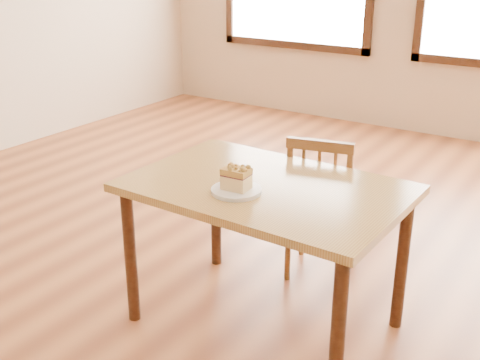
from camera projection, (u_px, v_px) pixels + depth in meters
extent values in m
plane|color=#9E582E|center=(238.00, 355.00, 2.80)|extent=(8.00, 8.00, 0.00)
cube|color=#381E0F|center=(294.00, 45.00, 6.58)|extent=(1.76, 0.06, 0.08)
cube|color=#A78541|center=(266.00, 188.00, 2.79)|extent=(1.28, 0.87, 0.04)
cylinder|color=#381E0F|center=(131.00, 257.00, 2.95)|extent=(0.06, 0.06, 0.71)
cylinder|color=#381E0F|center=(338.00, 335.00, 2.36)|extent=(0.06, 0.06, 0.71)
cylinder|color=#381E0F|center=(216.00, 209.00, 3.49)|extent=(0.06, 0.06, 0.71)
cylinder|color=#381E0F|center=(402.00, 263.00, 2.90)|extent=(0.06, 0.06, 0.71)
cube|color=brown|center=(324.00, 205.00, 3.38)|extent=(0.47, 0.47, 0.04)
cylinder|color=brown|center=(354.00, 234.00, 3.55)|extent=(0.03, 0.03, 0.40)
cylinder|color=brown|center=(302.00, 226.00, 3.65)|extent=(0.03, 0.03, 0.40)
cylinder|color=brown|center=(344.00, 259.00, 3.27)|extent=(0.03, 0.03, 0.40)
cylinder|color=brown|center=(288.00, 249.00, 3.38)|extent=(0.03, 0.03, 0.40)
cylinder|color=brown|center=(348.00, 185.00, 3.10)|extent=(0.03, 0.03, 0.43)
cylinder|color=brown|center=(289.00, 177.00, 3.20)|extent=(0.03, 0.03, 0.43)
cube|color=brown|center=(320.00, 145.00, 3.08)|extent=(0.35, 0.12, 0.06)
cylinder|color=brown|center=(334.00, 184.00, 3.12)|extent=(0.02, 0.02, 0.37)
cylinder|color=brown|center=(318.00, 182.00, 3.15)|extent=(0.02, 0.02, 0.37)
cylinder|color=brown|center=(303.00, 180.00, 3.18)|extent=(0.02, 0.02, 0.37)
cylinder|color=white|center=(236.00, 191.00, 2.69)|extent=(0.23, 0.23, 0.02)
cylinder|color=white|center=(236.00, 192.00, 2.69)|extent=(0.15, 0.15, 0.01)
cube|color=#F3D189|center=(236.00, 182.00, 2.67)|extent=(0.12, 0.10, 0.06)
cube|color=#3D1123|center=(236.00, 175.00, 2.66)|extent=(0.12, 0.09, 0.01)
cube|color=#B58639|center=(236.00, 171.00, 2.65)|extent=(0.13, 0.10, 0.03)
sphere|color=#B58639|center=(231.00, 169.00, 2.63)|extent=(0.02, 0.02, 0.02)
sphere|color=#B58639|center=(226.00, 168.00, 2.64)|extent=(0.01, 0.01, 0.01)
sphere|color=#B58639|center=(225.00, 167.00, 2.66)|extent=(0.01, 0.01, 0.01)
sphere|color=#B58639|center=(224.00, 168.00, 2.64)|extent=(0.01, 0.01, 0.01)
sphere|color=#B58639|center=(236.00, 166.00, 2.67)|extent=(0.02, 0.02, 0.02)
sphere|color=#B58639|center=(228.00, 168.00, 2.64)|extent=(0.02, 0.02, 0.02)
sphere|color=#B58639|center=(230.00, 164.00, 2.69)|extent=(0.01, 0.01, 0.01)
sphere|color=#B58639|center=(238.00, 166.00, 2.66)|extent=(0.03, 0.03, 0.03)
sphere|color=#B58639|center=(234.00, 170.00, 2.62)|extent=(0.02, 0.02, 0.02)
sphere|color=#B58639|center=(230.00, 166.00, 2.67)|extent=(0.02, 0.02, 0.02)
sphere|color=#B58639|center=(235.00, 170.00, 2.62)|extent=(0.02, 0.02, 0.02)
sphere|color=#B58639|center=(245.00, 169.00, 2.64)|extent=(0.01, 0.01, 0.01)
sphere|color=#B58639|center=(230.00, 169.00, 2.63)|extent=(0.02, 0.02, 0.02)
sphere|color=#B58639|center=(248.00, 168.00, 2.64)|extent=(0.02, 0.02, 0.02)
sphere|color=#B58639|center=(238.00, 165.00, 2.68)|extent=(0.02, 0.02, 0.02)
sphere|color=#B58639|center=(233.00, 167.00, 2.66)|extent=(0.01, 0.01, 0.01)
sphere|color=#B58639|center=(222.00, 179.00, 2.68)|extent=(0.01, 0.01, 0.01)
sphere|color=#B58639|center=(222.00, 177.00, 2.67)|extent=(0.01, 0.01, 0.01)
sphere|color=#B58639|center=(222.00, 178.00, 2.68)|extent=(0.02, 0.02, 0.02)
sphere|color=#B58639|center=(221.00, 169.00, 2.66)|extent=(0.01, 0.01, 0.01)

